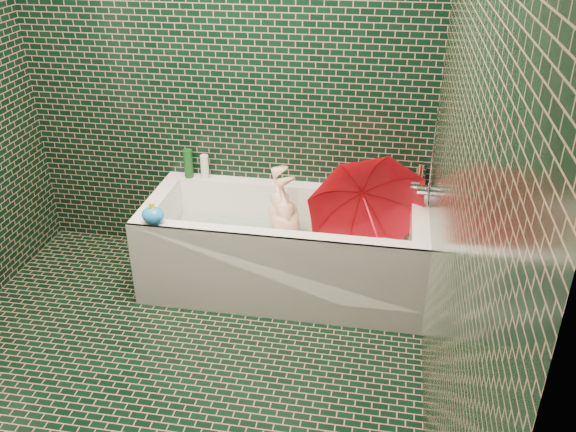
% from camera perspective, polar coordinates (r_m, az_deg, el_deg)
% --- Properties ---
extents(floor, '(2.80, 2.80, 0.00)m').
position_cam_1_polar(floor, '(3.26, -11.79, -15.44)').
color(floor, black).
rests_on(floor, ground).
extents(wall_back, '(2.80, 0.00, 2.80)m').
position_cam_1_polar(wall_back, '(3.83, -6.11, 13.36)').
color(wall_back, black).
rests_on(wall_back, floor).
extents(wall_right, '(0.00, 2.80, 2.80)m').
position_cam_1_polar(wall_right, '(2.38, 15.59, 3.07)').
color(wall_right, black).
rests_on(wall_right, floor).
extents(bathtub, '(1.70, 0.75, 0.55)m').
position_cam_1_polar(bathtub, '(3.79, -0.34, -3.80)').
color(bathtub, white).
rests_on(bathtub, floor).
extents(bath_mat, '(1.35, 0.47, 0.01)m').
position_cam_1_polar(bath_mat, '(3.83, -0.29, -4.37)').
color(bath_mat, '#4ECF29').
rests_on(bath_mat, bathtub).
extents(water, '(1.48, 0.53, 0.00)m').
position_cam_1_polar(water, '(3.76, -0.30, -2.51)').
color(water, silver).
rests_on(water, bathtub).
extents(faucet, '(0.18, 0.19, 0.55)m').
position_cam_1_polar(faucet, '(3.49, 12.94, 2.97)').
color(faucet, silver).
rests_on(faucet, wall_right).
extents(child, '(0.98, 0.62, 0.32)m').
position_cam_1_polar(child, '(3.78, 0.21, -2.18)').
color(child, '#E3AB8E').
rests_on(child, bathtub).
extents(umbrella, '(0.92, 0.95, 0.81)m').
position_cam_1_polar(umbrella, '(3.54, 7.82, -0.39)').
color(umbrella, red).
rests_on(umbrella, bathtub).
extents(soap_bottle_a, '(0.12, 0.12, 0.23)m').
position_cam_1_polar(soap_bottle_a, '(3.88, 12.16, 2.03)').
color(soap_bottle_a, white).
rests_on(soap_bottle_a, bathtub).
extents(soap_bottle_b, '(0.11, 0.11, 0.19)m').
position_cam_1_polar(soap_bottle_b, '(3.86, 12.27, 1.85)').
color(soap_bottle_b, '#4F1F75').
rests_on(soap_bottle_b, bathtub).
extents(soap_bottle_c, '(0.17, 0.17, 0.17)m').
position_cam_1_polar(soap_bottle_c, '(3.88, 10.79, 2.17)').
color(soap_bottle_c, '#134316').
rests_on(soap_bottle_c, bathtub).
extents(bottle_right_tall, '(0.07, 0.07, 0.20)m').
position_cam_1_polar(bottle_right_tall, '(3.82, 8.72, 3.64)').
color(bottle_right_tall, '#134316').
rests_on(bottle_right_tall, bathtub).
extents(bottle_right_pump, '(0.06, 0.06, 0.20)m').
position_cam_1_polar(bottle_right_pump, '(3.85, 12.36, 3.42)').
color(bottle_right_pump, silver).
rests_on(bottle_right_pump, bathtub).
extents(bottle_left_tall, '(0.08, 0.08, 0.19)m').
position_cam_1_polar(bottle_left_tall, '(4.04, -9.30, 4.87)').
color(bottle_left_tall, '#134316').
rests_on(bottle_left_tall, bathtub).
extents(bottle_left_short, '(0.07, 0.07, 0.16)m').
position_cam_1_polar(bottle_left_short, '(4.01, -7.80, 4.56)').
color(bottle_left_short, white).
rests_on(bottle_left_short, bathtub).
extents(rubber_duck, '(0.12, 0.09, 0.10)m').
position_cam_1_polar(rubber_duck, '(3.85, 9.53, 2.83)').
color(rubber_duck, yellow).
rests_on(rubber_duck, bathtub).
extents(bath_toy, '(0.14, 0.12, 0.13)m').
position_cam_1_polar(bath_toy, '(3.51, -12.53, 0.10)').
color(bath_toy, blue).
rests_on(bath_toy, bathtub).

